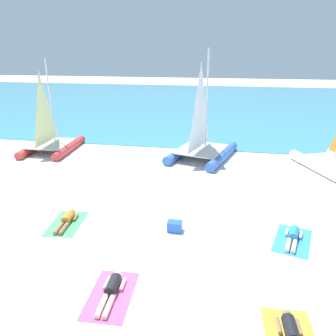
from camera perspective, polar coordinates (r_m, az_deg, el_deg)
The scene contains 12 objects.
ground_plane at distance 18.40m, azimuth 2.48°, elevation 0.94°, with size 120.00×120.00×0.00m, color white.
ocean_water at distance 40.43m, azimuth 7.24°, elevation 11.23°, with size 120.00×40.00×0.05m, color teal.
sailboat_blue at distance 19.01m, azimuth 5.91°, elevation 4.34°, with size 4.07×5.27×6.09m.
sailboat_red at distance 21.54m, azimuth -19.77°, elevation 4.87°, with size 3.00×4.41×5.51m.
towel_leftmost at distance 12.63m, azimuth -17.25°, elevation -9.21°, with size 1.10×1.90×0.01m, color #4CB266.
sunbather_leftmost at distance 12.63m, azimuth -17.20°, elevation -8.57°, with size 0.59×1.57×0.30m.
towel_center_left at distance 9.16m, azimuth -9.89°, elevation -20.97°, with size 1.10×1.90×0.01m, color #D84C99.
sunbather_center_left at distance 9.13m, azimuth -9.81°, elevation -20.10°, with size 0.56×1.57×0.30m.
sunbather_center_right at distance 8.41m, azimuth 20.77°, elevation -25.52°, with size 0.56×1.57×0.30m.
towel_rightmost at distance 11.86m, azimuth 20.87°, elevation -11.71°, with size 1.10×1.90×0.01m, color #338CD8.
sunbather_rightmost at distance 11.85m, azimuth 20.98°, elevation -11.03°, with size 0.79×1.55×0.30m.
cooler_box at distance 11.55m, azimuth 1.15°, elevation -10.13°, with size 0.50×0.36×0.36m, color blue.
Camera 1 is at (2.44, -7.24, 5.94)m, focal length 34.98 mm.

